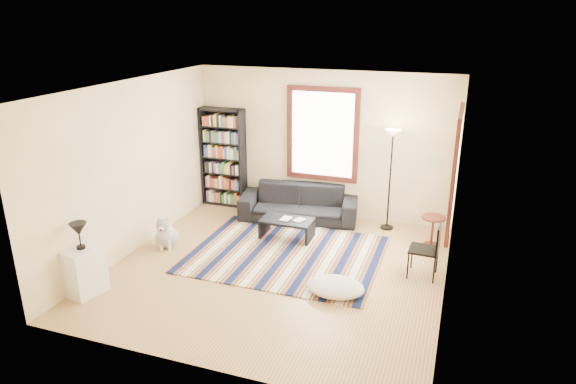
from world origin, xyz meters
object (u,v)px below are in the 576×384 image
(side_table, at_px, (432,231))
(folding_chair, at_px, (424,250))
(bookshelf, at_px, (223,157))
(sofa, at_px, (299,203))
(coffee_table, at_px, (287,229))
(white_cabinet, at_px, (85,271))
(dog, at_px, (167,231))
(floor_cushion, at_px, (335,287))
(floor_lamp, at_px, (390,180))

(side_table, distance_m, folding_chair, 1.13)
(bookshelf, xyz_separation_m, side_table, (4.23, -0.69, -0.73))
(sofa, xyz_separation_m, coffee_table, (0.09, -0.93, -0.14))
(folding_chair, relative_size, white_cabinet, 1.23)
(white_cabinet, distance_m, dog, 1.74)
(floor_cushion, distance_m, folding_chair, 1.49)
(side_table, height_order, white_cabinet, white_cabinet)
(side_table, height_order, dog, dog)
(sofa, height_order, dog, sofa)
(coffee_table, xyz_separation_m, floor_cushion, (1.28, -1.55, -0.08))
(side_table, bearing_deg, folding_chair, -92.55)
(floor_cushion, bearing_deg, dog, 169.64)
(side_table, bearing_deg, floor_cushion, -119.27)
(floor_cushion, xyz_separation_m, floor_lamp, (0.32, 2.59, 0.83))
(coffee_table, xyz_separation_m, dog, (-1.81, -0.99, 0.11))
(floor_cushion, distance_m, side_table, 2.38)
(side_table, bearing_deg, dog, -160.53)
(coffee_table, relative_size, folding_chair, 1.05)
(bookshelf, height_order, side_table, bookshelf)
(side_table, bearing_deg, white_cabinet, -144.38)
(bookshelf, distance_m, side_table, 4.34)
(sofa, bearing_deg, white_cabinet, -127.79)
(bookshelf, relative_size, folding_chair, 2.33)
(floor_lamp, relative_size, white_cabinet, 2.66)
(coffee_table, relative_size, floor_cushion, 1.08)
(coffee_table, xyz_separation_m, folding_chair, (2.39, -0.61, 0.25))
(floor_cushion, bearing_deg, sofa, 118.76)
(white_cabinet, bearing_deg, bookshelf, 98.76)
(sofa, distance_m, folding_chair, 2.91)
(sofa, distance_m, coffee_table, 0.95)
(dog, bearing_deg, coffee_table, 9.85)
(folding_chair, bearing_deg, dog, -172.05)
(dog, bearing_deg, folding_chair, -13.52)
(sofa, bearing_deg, bookshelf, 161.69)
(bookshelf, distance_m, coffee_table, 2.31)
(floor_lamp, xyz_separation_m, side_table, (0.84, -0.52, -0.66))
(folding_chair, bearing_deg, floor_cushion, -136.76)
(bookshelf, relative_size, dog, 3.47)
(folding_chair, distance_m, dog, 4.22)
(floor_lamp, bearing_deg, dog, -149.36)
(sofa, bearing_deg, coffee_table, -93.91)
(sofa, bearing_deg, floor_cushion, -70.53)
(bookshelf, bearing_deg, floor_lamp, -2.87)
(bookshelf, height_order, white_cabinet, bookshelf)
(folding_chair, height_order, dog, folding_chair)
(bookshelf, relative_size, side_table, 3.70)
(folding_chair, xyz_separation_m, dog, (-4.20, -0.38, -0.14))
(coffee_table, distance_m, floor_lamp, 2.04)
(bookshelf, height_order, floor_lamp, bookshelf)
(sofa, height_order, coffee_table, sofa)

